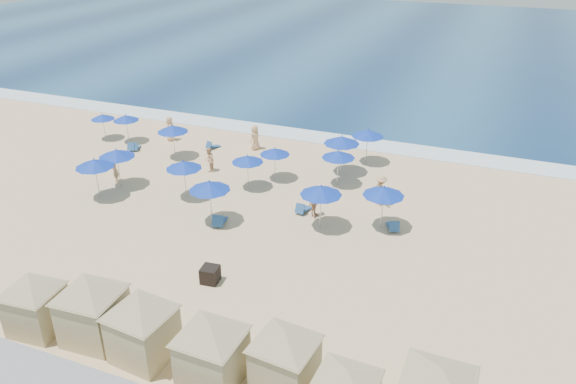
% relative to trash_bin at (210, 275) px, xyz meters
% --- Properties ---
extents(ground, '(160.00, 160.00, 0.00)m').
position_rel_trash_bin_xyz_m(ground, '(-2.25, 4.40, -0.40)').
color(ground, '#DCBA8B').
rests_on(ground, ground).
extents(ocean, '(160.00, 80.00, 0.06)m').
position_rel_trash_bin_xyz_m(ocean, '(-2.25, 59.40, -0.37)').
color(ocean, navy).
rests_on(ocean, ground).
extents(surf_line, '(160.00, 2.50, 0.08)m').
position_rel_trash_bin_xyz_m(surf_line, '(-2.25, 19.90, -0.36)').
color(surf_line, white).
rests_on(surf_line, ground).
extents(trash_bin, '(0.87, 0.87, 0.79)m').
position_rel_trash_bin_xyz_m(trash_bin, '(0.00, 0.00, 0.00)').
color(trash_bin, black).
rests_on(trash_bin, ground).
extents(cabana_0, '(4.20, 4.20, 2.64)m').
position_rel_trash_bin_xyz_m(cabana_0, '(-4.95, -5.59, 1.12)').
color(cabana_0, tan).
rests_on(cabana_0, ground).
extents(cabana_1, '(4.70, 4.70, 2.96)m').
position_rel_trash_bin_xyz_m(cabana_1, '(-2.38, -5.16, 1.30)').
color(cabana_1, tan).
rests_on(cabana_1, ground).
extents(cabana_2, '(4.55, 4.55, 2.87)m').
position_rel_trash_bin_xyz_m(cabana_2, '(0.08, -5.31, 1.25)').
color(cabana_2, tan).
rests_on(cabana_2, ground).
extents(cabana_3, '(4.57, 4.57, 2.87)m').
position_rel_trash_bin_xyz_m(cabana_3, '(3.16, -5.45, 1.25)').
color(cabana_3, tan).
rests_on(cabana_3, ground).
extents(cabana_4, '(4.35, 4.35, 2.75)m').
position_rel_trash_bin_xyz_m(cabana_4, '(5.72, -4.74, 1.18)').
color(cabana_4, tan).
rests_on(cabana_4, ground).
extents(umbrella_0, '(1.81, 1.81, 2.06)m').
position_rel_trash_bin_xyz_m(umbrella_0, '(-16.71, 13.61, 1.39)').
color(umbrella_0, '#A5A8AD').
rests_on(umbrella_0, ground).
extents(umbrella_1, '(2.27, 2.27, 2.59)m').
position_rel_trash_bin_xyz_m(umbrella_1, '(-10.38, 7.06, 1.85)').
color(umbrella_1, '#A5A8AD').
rests_on(umbrella_1, ground).
extents(umbrella_2, '(1.94, 1.94, 2.21)m').
position_rel_trash_bin_xyz_m(umbrella_2, '(-14.65, 13.72, 1.52)').
color(umbrella_2, '#A5A8AD').
rests_on(umbrella_2, ground).
extents(umbrella_3, '(2.30, 2.30, 2.62)m').
position_rel_trash_bin_xyz_m(umbrella_3, '(-10.58, 5.24, 1.88)').
color(umbrella_3, '#A5A8AD').
rests_on(umbrella_3, ground).
extents(umbrella_4, '(2.18, 2.18, 2.48)m').
position_rel_trash_bin_xyz_m(umbrella_4, '(-9.74, 12.44, 1.75)').
color(umbrella_4, '#A5A8AD').
rests_on(umbrella_4, ground).
extents(umbrella_5, '(2.00, 2.00, 2.28)m').
position_rel_trash_bin_xyz_m(umbrella_5, '(-2.73, 9.85, 1.58)').
color(umbrella_5, '#A5A8AD').
rests_on(umbrella_5, ground).
extents(umbrella_6, '(2.17, 2.17, 2.47)m').
position_rel_trash_bin_xyz_m(umbrella_6, '(-5.69, 7.26, 1.75)').
color(umbrella_6, '#A5A8AD').
rests_on(umbrella_6, ground).
extents(umbrella_7, '(1.96, 1.96, 2.23)m').
position_rel_trash_bin_xyz_m(umbrella_7, '(-1.68, 11.70, 1.54)').
color(umbrella_7, '#A5A8AD').
rests_on(umbrella_7, ground).
extents(umbrella_8, '(2.30, 2.30, 2.62)m').
position_rel_trash_bin_xyz_m(umbrella_8, '(3.12, 6.76, 1.88)').
color(umbrella_8, '#A5A8AD').
rests_on(umbrella_8, ground).
extents(umbrella_9, '(2.21, 2.21, 2.52)m').
position_rel_trash_bin_xyz_m(umbrella_9, '(3.14, 16.56, 1.79)').
color(umbrella_9, '#A5A8AD').
rests_on(umbrella_9, ground).
extents(umbrella_10, '(2.11, 2.11, 2.40)m').
position_rel_trash_bin_xyz_m(umbrella_10, '(2.34, 12.41, 1.69)').
color(umbrella_10, '#A5A8AD').
rests_on(umbrella_10, ground).
extents(umbrella_11, '(2.27, 2.27, 2.58)m').
position_rel_trash_bin_xyz_m(umbrella_11, '(6.24, 7.98, 1.84)').
color(umbrella_11, '#A5A8AD').
rests_on(umbrella_11, ground).
extents(umbrella_12, '(2.29, 2.29, 2.61)m').
position_rel_trash_bin_xyz_m(umbrella_12, '(-2.71, 5.07, 1.87)').
color(umbrella_12, '#A5A8AD').
rests_on(umbrella_12, ground).
extents(umbrella_13, '(2.38, 2.38, 2.71)m').
position_rel_trash_bin_xyz_m(umbrella_13, '(2.00, 14.23, 1.95)').
color(umbrella_13, '#A5A8AD').
rests_on(umbrella_13, ground).
extents(beach_chair_0, '(0.80, 1.30, 0.66)m').
position_rel_trash_bin_xyz_m(beach_chair_0, '(-13.35, 12.47, -0.16)').
color(beach_chair_0, '#254F88').
rests_on(beach_chair_0, ground).
extents(beach_chair_1, '(0.94, 1.31, 0.66)m').
position_rel_trash_bin_xyz_m(beach_chair_1, '(-13.21, 12.54, -0.17)').
color(beach_chair_1, '#254F88').
rests_on(beach_chair_1, ground).
extents(beach_chair_2, '(0.89, 1.25, 0.63)m').
position_rel_trash_bin_xyz_m(beach_chair_2, '(-8.09, 14.88, -0.18)').
color(beach_chair_2, '#254F88').
rests_on(beach_chair_2, ground).
extents(beach_chair_3, '(0.95, 1.49, 0.76)m').
position_rel_trash_bin_xyz_m(beach_chair_3, '(-2.18, 4.95, -0.13)').
color(beach_chair_3, '#254F88').
rests_on(beach_chair_3, ground).
extents(beach_chair_4, '(0.72, 1.31, 0.69)m').
position_rel_trash_bin_xyz_m(beach_chair_4, '(1.61, 8.06, -0.16)').
color(beach_chair_4, '#254F88').
rests_on(beach_chair_4, ground).
extents(beach_chair_5, '(0.99, 1.36, 0.69)m').
position_rel_trash_bin_xyz_m(beach_chair_5, '(6.92, 8.01, -0.16)').
color(beach_chair_5, '#254F88').
rests_on(beach_chair_5, ground).
extents(beachgoer_0, '(0.61, 0.71, 1.65)m').
position_rel_trash_bin_xyz_m(beachgoer_0, '(-11.08, 7.53, 0.43)').
color(beachgoer_0, tan).
rests_on(beachgoer_0, ground).
extents(beachgoer_1, '(0.79, 0.92, 1.64)m').
position_rel_trash_bin_xyz_m(beachgoer_1, '(-6.28, 11.24, 0.43)').
color(beachgoer_1, tan).
rests_on(beachgoer_1, ground).
extents(beachgoer_2, '(0.63, 1.05, 1.67)m').
position_rel_trash_bin_xyz_m(beachgoer_2, '(2.36, 7.90, 0.44)').
color(beachgoer_2, tan).
rests_on(beachgoer_2, ground).
extents(beachgoer_3, '(1.39, 1.29, 1.88)m').
position_rel_trash_bin_xyz_m(beachgoer_3, '(5.53, 10.69, 0.54)').
color(beachgoer_3, tan).
rests_on(beachgoer_3, ground).
extents(beachgoer_4, '(0.79, 1.02, 1.86)m').
position_rel_trash_bin_xyz_m(beachgoer_4, '(-5.07, 15.95, 0.53)').
color(beachgoer_4, tan).
rests_on(beachgoer_4, ground).
extents(beachgoer_5, '(1.07, 1.05, 1.86)m').
position_rel_trash_bin_xyz_m(beachgoer_5, '(-11.87, 15.22, 0.54)').
color(beachgoer_5, tan).
rests_on(beachgoer_5, ground).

